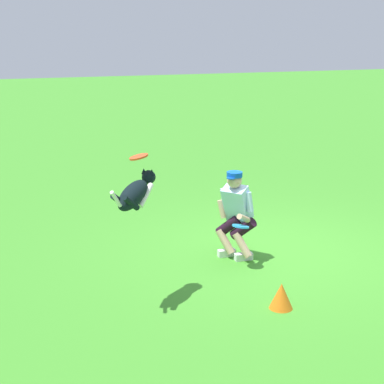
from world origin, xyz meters
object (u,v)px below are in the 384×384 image
Objects in this scene: dog at (135,193)px; training_cone at (281,296)px; frisbee_held at (241,226)px; frisbee_flying at (139,157)px; person at (236,212)px.

training_cone is at bearing -71.10° from dog.
frisbee_held is 0.74× the size of training_cone.
training_cone is at bearing 90.21° from frisbee_held.
frisbee_flying reaches higher than training_cone.
person reaches higher than frisbee_held.
person reaches higher than training_cone.
frisbee_flying is 0.98× the size of frisbee_held.
person is 1.80m from training_cone.
frisbee_held is (-1.59, -0.65, -0.77)m from dog.
frisbee_flying is at bearing 18.70° from dog.
frisbee_held is at bearing -89.79° from training_cone.
dog is at bearing -8.56° from person.
dog is 2.47× the size of training_cone.
dog reaches higher than frisbee_held.
dog is at bearing -23.22° from training_cone.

